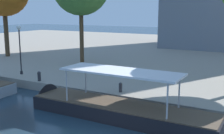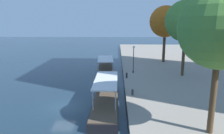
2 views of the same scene
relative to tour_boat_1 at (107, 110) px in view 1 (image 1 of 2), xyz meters
The scene contains 5 objects.
dock_promenade 29.85m from the tour_boat_1, 87.47° to the left, with size 120.00×55.00×0.78m, color gray.
tour_boat_1 is the anchor object (origin of this frame).
mooring_bollard_0 9.10m from the tour_boat_1, 162.21° to the left, with size 0.33×0.33×0.89m.
mooring_bollard_2 3.30m from the tour_boat_1, 101.45° to the left, with size 0.28×0.28×0.76m.
lamp_post 13.30m from the tour_boat_1, 161.54° to the left, with size 0.41×0.41×4.77m.
Camera 1 is at (8.06, -10.97, 6.91)m, focal length 46.52 mm.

